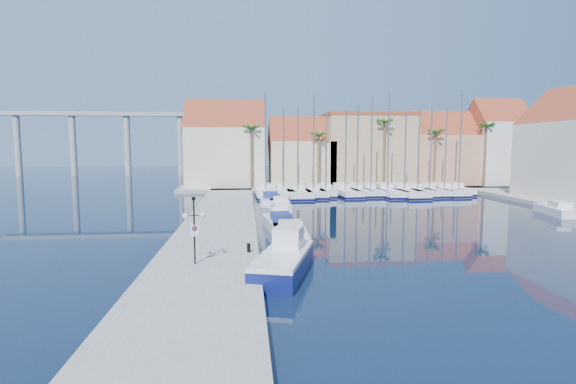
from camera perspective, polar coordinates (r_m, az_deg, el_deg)
The scene contains 39 objects.
ground at distance 26.25m, azimuth 9.78°, elevation -9.29°, with size 260.00×260.00×0.00m, color black.
quay_west at distance 38.59m, azimuth -8.65°, elevation -3.99°, with size 6.00×77.00×0.50m, color gray.
shore_north at distance 74.63m, azimuth 7.70°, elevation 0.80°, with size 54.00×16.00×0.50m, color gray.
lamp_post at distance 24.47m, azimuth -11.84°, elevation -3.52°, with size 1.20×0.60×3.64m.
bollard at distance 27.10m, azimuth -5.02°, elevation -7.07°, with size 0.21×0.21×0.54m, color black.
fishing_boat at distance 24.16m, azimuth -0.48°, elevation -8.63°, with size 4.03×7.06×2.34m.
motorboat_west_0 at distance 32.90m, azimuth 0.23°, elevation -5.19°, with size 2.62×7.46×1.40m.
motorboat_west_1 at distance 37.14m, azimuth -1.01°, elevation -3.90°, with size 2.72×6.87×1.40m.
motorboat_west_2 at distance 42.86m, azimuth -1.00°, elevation -2.58°, with size 1.88×5.52×1.40m.
motorboat_west_3 at distance 48.27m, azimuth -1.00°, elevation -1.62°, with size 2.36×6.73×1.40m.
motorboat_west_4 at distance 53.21m, azimuth -2.28°, elevation -0.92°, with size 2.43×7.43×1.40m.
motorboat_west_5 at distance 57.12m, azimuth -2.03°, elevation -0.45°, with size 1.92×5.33×1.40m.
motorboat_west_6 at distance 63.56m, azimuth -2.12°, elevation 0.20°, with size 2.45×5.99×1.40m.
motorboat_east_1 at distance 51.94m, azimuth 31.00°, elevation -1.94°, with size 3.05×6.32×1.40m.
sailboat_0 at distance 61.21m, azimuth -2.89°, elevation 0.05°, with size 3.09×10.71×13.85m.
sailboat_1 at distance 61.27m, azimuth -0.62°, elevation 0.06°, with size 2.78×8.97×11.59m.
sailboat_2 at distance 60.82m, azimuth 1.17°, elevation -0.02°, with size 3.15×11.90×11.82m.
sailboat_3 at distance 61.44m, azimuth 3.17°, elevation 0.07°, with size 2.76×10.22×13.57m.
sailboat_4 at distance 62.03m, azimuth 4.76°, elevation 0.12°, with size 2.54×8.34×11.35m.
sailboat_5 at distance 62.37m, azimuth 7.13°, elevation 0.10°, with size 3.46×10.27×11.61m.
sailboat_6 at distance 63.29m, azimuth 8.60°, elevation 0.18°, with size 3.01×9.58×12.35m.
sailboat_7 at distance 63.23m, azimuth 10.30°, elevation 0.19°, with size 2.87×8.40×13.44m.
sailboat_8 at distance 63.46m, azimuth 12.27°, elevation 0.12°, with size 3.56×11.37×13.74m.
sailboat_9 at distance 63.65m, azimuth 14.29°, elevation 0.06°, with size 3.79×11.96×11.09m.
sailboat_10 at distance 65.34m, azimuth 15.96°, elevation 0.18°, with size 3.63×10.84×11.58m.
sailboat_11 at distance 65.89m, azimuth 17.29°, elevation 0.19°, with size 3.45×10.43×11.96m.
sailboat_12 at distance 66.72m, azimuth 18.98°, elevation 0.21°, with size 3.58×10.63×12.15m.
sailboat_13 at distance 68.30m, azimuth 20.70°, elevation 0.35°, with size 2.70×8.25×14.55m.
building_0 at distance 71.53m, azimuth -7.94°, elevation 5.61°, with size 12.30×9.00×13.50m.
building_1 at distance 71.99m, azimuth 1.69°, elevation 4.69°, with size 10.30×8.00×11.00m.
building_2 at distance 75.07m, azimuth 10.01°, elevation 5.39°, with size 14.20×10.20×11.50m.
building_3 at distance 78.15m, azimuth 18.75°, elevation 4.89°, with size 10.30×8.00×12.00m.
building_4 at distance 81.33m, azimuth 24.89°, elevation 5.46°, with size 8.30×8.00×14.00m.
palm_0 at distance 66.49m, azimuth -4.70°, elevation 7.83°, with size 2.60×2.60×10.15m.
palm_1 at distance 67.31m, azimuth 3.92°, elevation 7.01°, with size 2.60×2.60×9.15m.
palm_2 at distance 69.65m, azimuth 12.17°, elevation 8.40°, with size 2.60×2.60×11.15m.
palm_3 at distance 72.38m, azimuth 18.25°, elevation 7.02°, with size 2.60×2.60×9.65m.
palm_4 at distance 75.93m, azimuth 23.86°, elevation 7.46°, with size 2.60×2.60×10.65m.
viaduct at distance 111.33m, azimuth -22.33°, elevation 7.24°, with size 48.00×2.20×14.45m.
Camera 1 is at (-6.65, -24.45, 6.85)m, focal length 28.00 mm.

